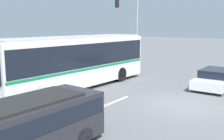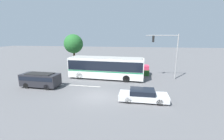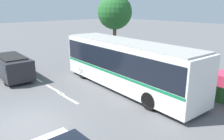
{
  "view_description": "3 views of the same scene",
  "coord_description": "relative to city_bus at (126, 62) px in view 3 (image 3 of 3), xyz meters",
  "views": [
    {
      "loc": [
        -12.2,
        -4.25,
        3.89
      ],
      "look_at": [
        0.0,
        4.32,
        1.33
      ],
      "focal_mm": 41.66,
      "sensor_mm": 36.0,
      "label": 1
    },
    {
      "loc": [
        4.0,
        -14.97,
        6.4
      ],
      "look_at": [
        1.18,
        3.33,
        2.18
      ],
      "focal_mm": 24.69,
      "sensor_mm": 36.0,
      "label": 2
    },
    {
      "loc": [
        9.76,
        -3.25,
        5.39
      ],
      "look_at": [
        1.4,
        4.17,
        2.18
      ],
      "focal_mm": 35.76,
      "sensor_mm": 36.0,
      "label": 3
    }
  ],
  "objects": [
    {
      "name": "flowering_hedge",
      "position": [
        3.34,
        3.12,
        -1.05
      ],
      "size": [
        6.38,
        1.55,
        1.59
      ],
      "color": "#286028",
      "rests_on": "ground"
    },
    {
      "name": "lane_stripe_far",
      "position": [
        -2.98,
        -3.74,
        -1.83
      ],
      "size": [
        2.4,
        0.16,
        0.01
      ],
      "primitive_type": "cube",
      "color": "silver",
      "rests_on": "ground"
    },
    {
      "name": "suv_left_lane",
      "position": [
        -7.38,
        -4.95,
        -0.81
      ],
      "size": [
        4.77,
        2.18,
        1.76
      ],
      "rotation": [
        0.0,
        0.0,
        -0.05
      ],
      "color": "#232328",
      "rests_on": "ground"
    },
    {
      "name": "ground_plane",
      "position": [
        0.29,
        -6.91,
        -1.83
      ],
      "size": [
        140.0,
        140.0,
        0.0
      ],
      "primitive_type": "plane",
      "color": "#5B5B5E"
    },
    {
      "name": "city_bus",
      "position": [
        0.0,
        0.0,
        0.0
      ],
      "size": [
        11.21,
        3.28,
        3.22
      ],
      "rotation": [
        0.0,
        0.0,
        3.08
      ],
      "color": "silver",
      "rests_on": "ground"
    },
    {
      "name": "lane_stripe_near",
      "position": [
        -1.19,
        -3.84,
        -1.83
      ],
      "size": [
        2.4,
        0.16,
        0.01
      ],
      "primitive_type": "cube",
      "color": "silver",
      "rests_on": "ground"
    },
    {
      "name": "street_tree_left",
      "position": [
        -7.1,
        5.42,
        2.95
      ],
      "size": [
        3.48,
        3.48,
        6.55
      ],
      "color": "brown",
      "rests_on": "ground"
    },
    {
      "name": "lane_stripe_mid",
      "position": [
        -6.16,
        -3.72,
        -1.83
      ],
      "size": [
        2.4,
        0.16,
        0.01
      ],
      "primitive_type": "cube",
      "color": "silver",
      "rests_on": "ground"
    }
  ]
}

